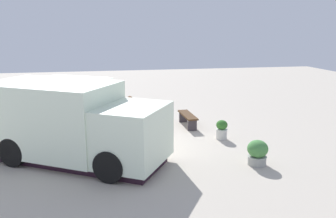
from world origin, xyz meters
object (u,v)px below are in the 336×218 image
(person_customer, at_px, (130,109))
(plaza_bench, at_px, (188,117))
(planter_flowering_near, at_px, (222,129))
(planter_flowering_far, at_px, (257,152))
(food_truck, at_px, (72,124))

(person_customer, distance_m, plaza_bench, 2.87)
(planter_flowering_near, height_order, planter_flowering_far, planter_flowering_far)
(food_truck, relative_size, planter_flowering_near, 8.21)
(planter_flowering_far, bearing_deg, plaza_bench, -77.50)
(food_truck, relative_size, plaza_bench, 3.46)
(person_customer, bearing_deg, planter_flowering_far, 115.96)
(planter_flowering_near, relative_size, planter_flowering_far, 0.93)
(planter_flowering_near, bearing_deg, food_truck, 12.22)
(plaza_bench, bearing_deg, planter_flowering_far, 102.50)
(planter_flowering_near, bearing_deg, planter_flowering_far, 94.37)
(food_truck, xyz_separation_m, plaza_bench, (-4.21, -2.91, -0.72))
(food_truck, distance_m, person_customer, 5.36)
(person_customer, relative_size, planter_flowering_near, 1.35)
(planter_flowering_near, relative_size, plaza_bench, 0.42)
(planter_flowering_far, xyz_separation_m, plaza_bench, (0.95, -4.31, -0.01))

